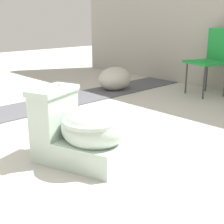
{
  "coord_description": "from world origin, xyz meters",
  "views": [
    {
      "loc": [
        1.79,
        -1.03,
        0.96
      ],
      "look_at": [
        0.2,
        0.47,
        0.3
      ],
      "focal_mm": 50.0,
      "sensor_mm": 36.0,
      "label": 1
    }
  ],
  "objects": [
    {
      "name": "toilet",
      "position": [
        0.21,
        0.17,
        0.22
      ],
      "size": [
        0.72,
        0.56,
        0.52
      ],
      "rotation": [
        0.0,
        0.0,
        0.34
      ],
      "color": "#B2C6B7",
      "rests_on": "ground"
    },
    {
      "name": "ground_plane",
      "position": [
        0.0,
        0.0,
        0.0
      ],
      "size": [
        14.0,
        14.0,
        0.0
      ],
      "primitive_type": "plane",
      "color": "#B7B2A8"
    },
    {
      "name": "boulder_near",
      "position": [
        -1.24,
        1.89,
        0.16
      ],
      "size": [
        0.49,
        0.55,
        0.32
      ],
      "primitive_type": "ellipsoid",
      "rotation": [
        0.0,
        0.0,
        1.23
      ],
      "color": "#ADA899",
      "rests_on": "ground"
    },
    {
      "name": "gravel_strip",
      "position": [
        -1.23,
        0.5,
        0.01
      ],
      "size": [
        0.56,
        8.0,
        0.01
      ],
      "primitive_type": "cube",
      "color": "#4C4C51",
      "rests_on": "ground"
    },
    {
      "name": "folding_chair_left",
      "position": [
        -0.22,
        2.65,
        0.51
      ],
      "size": [
        0.56,
        0.56,
        0.83
      ],
      "rotation": [
        0.0,
        0.0,
        -1.89
      ],
      "color": "#1E8C38",
      "rests_on": "ground"
    }
  ]
}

